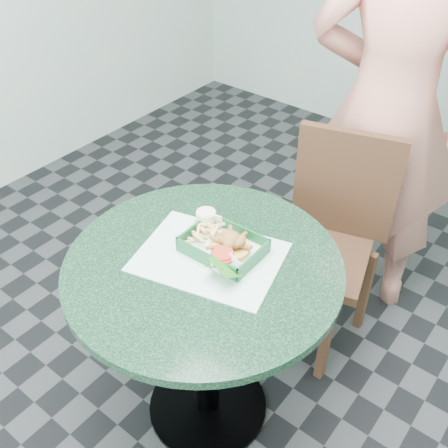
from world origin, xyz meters
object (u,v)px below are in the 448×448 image
Objects in this scene: sauce_ramekin at (207,220)px; food_basket at (223,253)px; dining_chair at (328,229)px; diner_person at (400,55)px; crab_sandwich at (231,248)px; cafe_table at (205,305)px.

food_basket is at bearing -27.28° from sauce_ramekin.
diner_person is at bearing 69.74° from dining_chair.
sauce_ramekin is (-0.14, 0.06, 0.00)m from crab_sandwich.
diner_person is 1.00m from food_basket.
dining_chair reaches higher than crab_sandwich.
food_basket is at bearing 77.35° from cafe_table.
diner_person is at bearing 83.16° from cafe_table.
cafe_table is 0.93× the size of dining_chair.
food_basket is at bearing -114.17° from dining_chair.
sauce_ramekin is (-0.12, 0.06, 0.04)m from food_basket.
cafe_table is at bearing 66.90° from diner_person.
cafe_table is at bearing -53.97° from sauce_ramekin.
crab_sandwich is (-0.05, -0.58, 0.27)m from dining_chair.
crab_sandwich is 1.86× the size of sauce_ramekin.
dining_chair is 0.40× the size of diner_person.
dining_chair is 14.21× the size of sauce_ramekin.
food_basket is (-0.08, -0.58, 0.23)m from dining_chair.
food_basket is at bearing -176.02° from crab_sandwich.
food_basket is (0.02, 0.08, 0.19)m from cafe_table.
diner_person is 35.17× the size of sauce_ramekin.
diner_person is (0.02, 0.34, 0.62)m from dining_chair.
diner_person is 0.98m from crab_sandwich.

